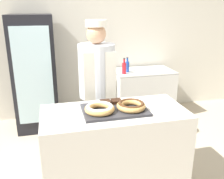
% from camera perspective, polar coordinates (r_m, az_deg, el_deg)
% --- Properties ---
extents(wall_back, '(8.00, 0.06, 2.70)m').
position_cam_1_polar(wall_back, '(4.27, -6.67, 11.90)').
color(wall_back, silver).
rests_on(wall_back, ground_plane).
extents(display_counter, '(1.36, 0.65, 0.89)m').
position_cam_1_polar(display_counter, '(2.55, 0.55, -14.18)').
color(display_counter, beige).
rests_on(display_counter, ground_plane).
extents(serving_tray, '(0.60, 0.41, 0.02)m').
position_cam_1_polar(serving_tray, '(2.34, 0.59, -4.66)').
color(serving_tray, '#2D2D33').
rests_on(serving_tray, display_counter).
extents(donut_light_glaze, '(0.27, 0.27, 0.06)m').
position_cam_1_polar(donut_light_glaze, '(2.25, -2.85, -4.28)').
color(donut_light_glaze, tan).
rests_on(donut_light_glaze, serving_tray).
extents(donut_chocolate_glaze, '(0.27, 0.27, 0.06)m').
position_cam_1_polar(donut_chocolate_glaze, '(2.32, 4.41, -3.60)').
color(donut_chocolate_glaze, tan).
rests_on(donut_chocolate_glaze, serving_tray).
extents(brownie_back_left, '(0.10, 0.10, 0.03)m').
position_cam_1_polar(brownie_back_left, '(2.44, -1.48, -2.91)').
color(brownie_back_left, black).
rests_on(brownie_back_left, serving_tray).
extents(brownie_back_right, '(0.10, 0.10, 0.03)m').
position_cam_1_polar(brownie_back_right, '(2.47, 1.00, -2.70)').
color(brownie_back_right, black).
rests_on(brownie_back_right, serving_tray).
extents(baker_person, '(0.42, 0.42, 1.69)m').
position_cam_1_polar(baker_person, '(2.95, -3.38, -0.29)').
color(baker_person, '#4C4C51').
rests_on(baker_person, ground_plane).
extents(beverage_fridge, '(0.62, 0.66, 1.72)m').
position_cam_1_polar(beverage_fridge, '(3.95, -17.18, 3.50)').
color(beverage_fridge, black).
rests_on(beverage_fridge, ground_plane).
extents(chest_freezer, '(0.98, 0.61, 0.81)m').
position_cam_1_polar(chest_freezer, '(4.35, 7.04, -0.77)').
color(chest_freezer, silver).
rests_on(chest_freezer, ground_plane).
extents(bottle_red, '(0.07, 0.07, 0.25)m').
position_cam_1_polar(bottle_red, '(3.97, 2.78, 4.98)').
color(bottle_red, red).
rests_on(bottle_red, chest_freezer).
extents(bottle_blue, '(0.06, 0.06, 0.24)m').
position_cam_1_polar(bottle_blue, '(4.10, 3.51, 5.34)').
color(bottle_blue, '#1E4CB2').
rests_on(bottle_blue, chest_freezer).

